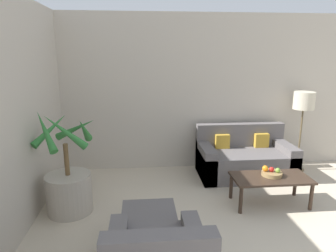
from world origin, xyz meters
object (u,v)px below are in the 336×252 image
at_px(sofa_loveseat, 244,159).
at_px(apple_red, 272,169).
at_px(ottoman, 149,224).
at_px(potted_palm, 69,184).
at_px(orange_fruit, 265,168).
at_px(floor_lamp, 304,104).
at_px(coffee_table, 271,180).
at_px(apple_green, 278,170).
at_px(fruit_bowl, 272,174).

distance_m(sofa_loveseat, apple_red, 1.00).
relative_size(sofa_loveseat, ottoman, 2.59).
relative_size(potted_palm, orange_fruit, 16.99).
bearing_deg(ottoman, floor_lamp, 33.55).
relative_size(potted_palm, floor_lamp, 0.99).
distance_m(potted_palm, sofa_loveseat, 2.86).
xyz_separation_m(potted_palm, coffee_table, (2.70, -0.05, -0.04)).
relative_size(coffee_table, apple_red, 15.30).
relative_size(sofa_loveseat, apple_green, 23.23).
xyz_separation_m(apple_red, apple_green, (0.07, -0.04, -0.00)).
distance_m(potted_palm, apple_green, 2.79).
bearing_deg(sofa_loveseat, apple_red, -88.11).
relative_size(orange_fruit, ottoman, 0.14).
bearing_deg(orange_fruit, sofa_loveseat, 87.18).
bearing_deg(orange_fruit, apple_red, -18.33).
relative_size(floor_lamp, apple_green, 21.08).
bearing_deg(apple_green, apple_red, 152.74).
distance_m(fruit_bowl, apple_red, 0.06).
xyz_separation_m(coffee_table, apple_red, (0.02, 0.05, 0.14)).
relative_size(sofa_loveseat, floor_lamp, 1.10).
bearing_deg(floor_lamp, coffee_table, -131.51).
bearing_deg(floor_lamp, apple_green, -128.99).
height_order(fruit_bowl, apple_red, apple_red).
xyz_separation_m(potted_palm, orange_fruit, (2.64, 0.02, 0.11)).
distance_m(sofa_loveseat, coffee_table, 1.02).
bearing_deg(potted_palm, apple_green, -0.82).
bearing_deg(coffee_table, floor_lamp, 48.49).
bearing_deg(apple_red, potted_palm, 179.93).
bearing_deg(apple_green, ottoman, -159.95).
distance_m(apple_green, orange_fruit, 0.16).
xyz_separation_m(potted_palm, apple_green, (2.79, -0.04, 0.10)).
distance_m(coffee_table, orange_fruit, 0.17).
height_order(coffee_table, ottoman, coffee_table).
relative_size(fruit_bowl, orange_fruit, 3.41).
bearing_deg(orange_fruit, fruit_bowl, -18.40).
bearing_deg(sofa_loveseat, apple_green, -84.17).
relative_size(apple_red, ottoman, 0.11).
height_order(coffee_table, apple_red, apple_red).
relative_size(apple_red, orange_fruit, 0.84).
distance_m(floor_lamp, fruit_bowl, 1.67).
relative_size(potted_palm, coffee_table, 1.32).
bearing_deg(apple_red, orange_fruit, 161.67).
bearing_deg(coffee_table, apple_green, 5.41).
height_order(sofa_loveseat, fruit_bowl, sofa_loveseat).
bearing_deg(potted_palm, ottoman, -34.03).
height_order(floor_lamp, apple_green, floor_lamp).
distance_m(apple_red, orange_fruit, 0.08).
bearing_deg(apple_red, floor_lamp, 47.99).
relative_size(floor_lamp, apple_red, 20.50).
bearing_deg(coffee_table, fruit_bowl, 54.82).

